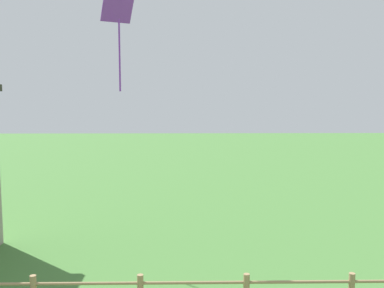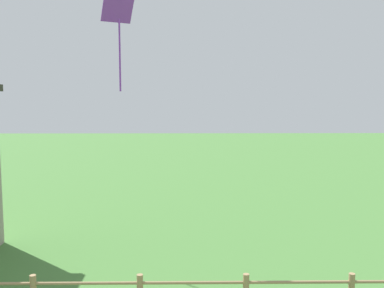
# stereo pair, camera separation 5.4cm
# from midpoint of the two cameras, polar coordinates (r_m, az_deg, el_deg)

# --- Properties ---
(kite_purple_streamer) EXTENTS (1.06, 0.96, 3.00)m
(kite_purple_streamer) POSITION_cam_midpoint_polar(r_m,az_deg,el_deg) (12.52, -9.86, 17.00)
(kite_purple_streamer) COLOR purple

